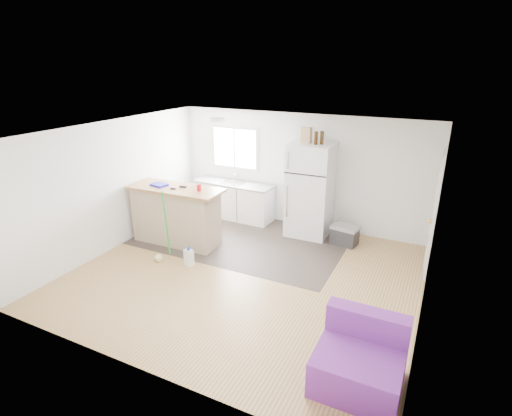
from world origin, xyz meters
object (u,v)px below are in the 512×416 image
at_px(cooler, 345,235).
at_px(bottle_left, 316,138).
at_px(kitchen_cabinets, 234,200).
at_px(cleaner_jug, 189,257).
at_px(red_cup, 199,188).
at_px(refrigerator, 310,190).
at_px(bottle_right, 322,138).
at_px(peninsula, 176,215).
at_px(purple_seat, 360,361).
at_px(cardboard_box, 306,135).
at_px(mop, 161,249).
at_px(blue_tray, 159,185).

xyz_separation_m(cooler, bottle_left, (-0.71, 0.09, 1.82)).
relative_size(kitchen_cabinets, cleaner_jug, 5.37).
bearing_deg(red_cup, bottle_left, 38.83).
xyz_separation_m(refrigerator, cooler, (0.81, -0.19, -0.75)).
xyz_separation_m(cleaner_jug, bottle_right, (1.62, 2.21, 1.87)).
bearing_deg(bottle_right, peninsula, -147.55).
relative_size(purple_seat, cleaner_jug, 2.66).
height_order(cooler, cardboard_box, cardboard_box).
distance_m(kitchen_cabinets, mop, 2.46).
bearing_deg(red_cup, blue_tray, -175.49).
bearing_deg(blue_tray, cooler, 22.65).
distance_m(red_cup, blue_tray, 0.87).
relative_size(kitchen_cabinets, mop, 1.37).
bearing_deg(blue_tray, kitchen_cabinets, 68.07).
height_order(kitchen_cabinets, bottle_right, bottle_right).
height_order(refrigerator, cleaner_jug, refrigerator).
distance_m(purple_seat, bottle_right, 4.36).
height_order(cardboard_box, bottle_left, cardboard_box).
distance_m(cleaner_jug, blue_tray, 1.62).
xyz_separation_m(mop, bottle_right, (2.15, 2.31, 1.79)).
bearing_deg(bottle_right, mop, -133.03).
xyz_separation_m(purple_seat, red_cup, (-3.50, 2.15, 0.92)).
relative_size(purple_seat, red_cup, 7.73).
bearing_deg(red_cup, cooler, 28.21).
distance_m(cardboard_box, bottle_left, 0.24).
bearing_deg(purple_seat, refrigerator, 116.80).
bearing_deg(blue_tray, red_cup, 4.51).
bearing_deg(mop, blue_tray, 94.91).
xyz_separation_m(cooler, cleaner_jug, (-2.24, -2.05, -0.04)).
xyz_separation_m(kitchen_cabinets, cardboard_box, (1.70, -0.13, 1.62)).
height_order(peninsula, cardboard_box, cardboard_box).
bearing_deg(peninsula, blue_tray, -175.26).
xyz_separation_m(red_cup, blue_tray, (-0.86, -0.07, -0.04)).
distance_m(refrigerator, purple_seat, 4.15).
distance_m(cleaner_jug, cardboard_box, 3.20).
bearing_deg(mop, bottle_right, 16.25).
bearing_deg(blue_tray, bottle_left, 29.43).
height_order(cooler, bottle_right, bottle_right).
bearing_deg(purple_seat, bottle_left, 116.24).
relative_size(mop, blue_tray, 4.57).
bearing_deg(refrigerator, cardboard_box, -174.97).
height_order(cooler, bottle_left, bottle_left).
xyz_separation_m(refrigerator, blue_tray, (-2.51, -1.57, 0.21)).
bearing_deg(purple_seat, red_cup, 148.35).
distance_m(cooler, red_cup, 2.96).
xyz_separation_m(refrigerator, bottle_left, (0.10, -0.10, 1.07)).
height_order(blue_tray, bottle_left, bottle_left).
height_order(kitchen_cabinets, purple_seat, kitchen_cabinets).
relative_size(peninsula, cleaner_jug, 5.34).
distance_m(cooler, blue_tray, 3.72).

